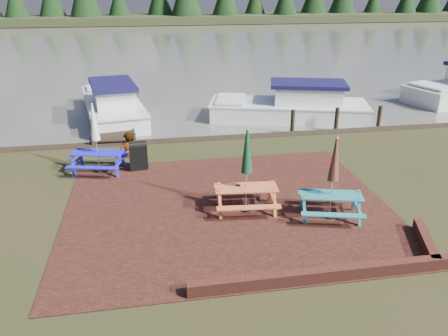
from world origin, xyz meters
The scene contains 13 objects.
ground centered at (0.00, 0.00, 0.00)m, with size 120.00×120.00×0.00m, color black.
paving centered at (0.00, 1.00, 0.01)m, with size 9.00×7.50×0.02m, color #351710.
brick_wall centered at (2.15, -2.42, 0.15)m, with size 6.21×1.79×0.30m.
water centered at (0.00, 37.00, 0.00)m, with size 120.00×60.00×0.02m, color #4A483F.
far_treeline centered at (0.00, 66.00, 3.28)m, with size 120.00×10.00×8.10m.
picnic_table_teal centered at (2.60, -0.01, 0.79)m, with size 1.95×1.82×2.27m.
picnic_table_red centered at (0.46, 0.76, 0.83)m, with size 1.84×1.67×2.37m.
picnic_table_blue centered at (-3.80, 4.24, 0.82)m, with size 1.99×1.85×2.34m.
chalkboard centered at (-2.48, 4.14, 0.49)m, with size 0.62×0.63×0.95m.
jetty centered at (-3.50, 11.28, 0.11)m, with size 1.76×9.08×1.00m.
boat_jetty centered at (-3.76, 11.40, 0.41)m, with size 3.62×7.38×2.05m.
boat_near centered at (4.66, 9.66, 0.40)m, with size 7.79×4.44×2.00m.
person centered at (-2.86, 5.52, 0.91)m, with size 0.67×0.44×1.82m, color gray.
Camera 1 is at (-1.96, -9.74, 5.84)m, focal length 35.00 mm.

